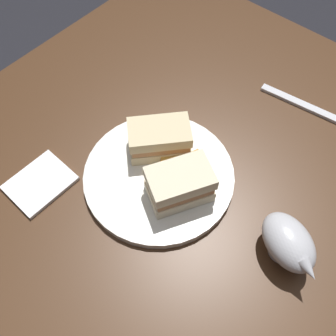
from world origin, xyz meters
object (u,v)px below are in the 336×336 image
object	(u,v)px
plate	(159,176)
napkin	(40,183)
gravy_boat	(288,244)
fork	(302,104)
sandwich_half_right	(160,139)
sandwich_half_left	(180,184)

from	to	relation	value
plate	napkin	xyz separation A→B (m)	(0.15, -0.15, -0.00)
gravy_boat	fork	distance (m)	0.33
sandwich_half_right	gravy_boat	xyz separation A→B (m)	(0.02, 0.28, -0.00)
sandwich_half_left	gravy_boat	distance (m)	0.19
plate	sandwich_half_left	xyz separation A→B (m)	(0.01, 0.05, 0.04)
fork	sandwich_half_left	bearing A→B (deg)	-106.75
plate	sandwich_half_right	size ratio (longest dim) A/B	2.16
sandwich_half_left	sandwich_half_right	bearing A→B (deg)	-119.46
sandwich_half_right	gravy_boat	distance (m)	0.28
sandwich_half_left	gravy_boat	size ratio (longest dim) A/B	1.01
gravy_boat	napkin	size ratio (longest dim) A/B	1.13
napkin	fork	distance (m)	0.54
sandwich_half_right	napkin	bearing A→B (deg)	-31.91
sandwich_half_left	plate	bearing A→B (deg)	-98.17
sandwich_half_left	sandwich_half_right	size ratio (longest dim) A/B	1.00
napkin	sandwich_half_left	bearing A→B (deg)	124.21
sandwich_half_left	fork	xyz separation A→B (m)	(-0.33, 0.06, -0.05)
sandwich_half_right	fork	xyz separation A→B (m)	(-0.28, 0.15, -0.04)
sandwich_half_left	napkin	distance (m)	0.26
gravy_boat	sandwich_half_left	bearing A→B (deg)	-81.37
plate	sandwich_half_right	bearing A→B (deg)	-140.76
plate	fork	world-z (taller)	plate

